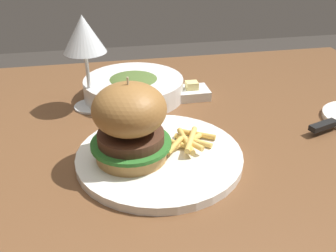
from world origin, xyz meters
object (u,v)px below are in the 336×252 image
soup_bowl (134,87)px  wine_glass (84,37)px  main_plate (159,156)px  burger_sandwich (130,122)px  butter_dish (192,92)px

soup_bowl → wine_glass: bearing=-161.4°
main_plate → soup_bowl: (-0.01, 0.25, 0.02)m
wine_glass → soup_bowl: 0.16m
main_plate → soup_bowl: bearing=92.5°
burger_sandwich → butter_dish: burger_sandwich is taller
burger_sandwich → main_plate: bearing=3.9°
butter_dish → wine_glass: bearing=-178.3°
wine_glass → main_plate: bearing=-64.7°
soup_bowl → burger_sandwich: bearing=-97.5°
main_plate → butter_dish: size_ratio=3.63×
wine_glass → soup_bowl: bearing=18.6°
main_plate → butter_dish: (0.11, 0.23, 0.00)m
main_plate → wine_glass: (-0.10, 0.22, 0.14)m
main_plate → soup_bowl: 0.25m
wine_glass → butter_dish: wine_glass is taller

